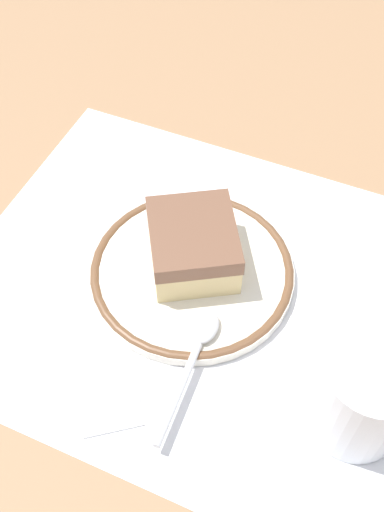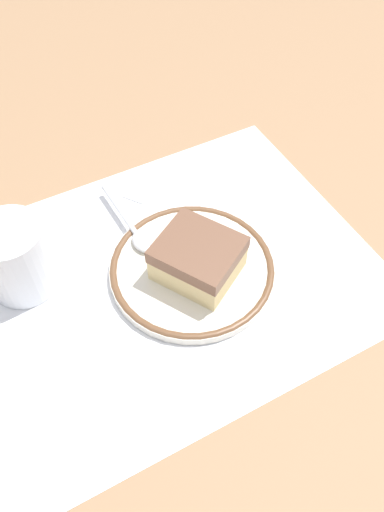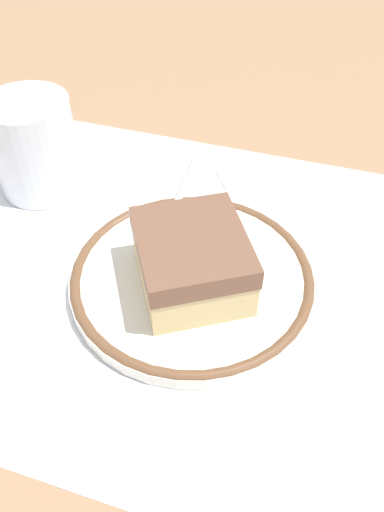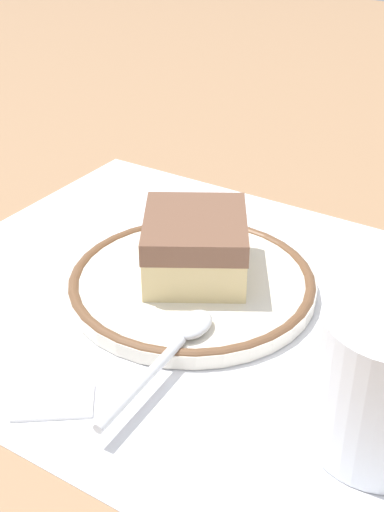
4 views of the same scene
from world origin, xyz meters
TOP-DOWN VIEW (x-y plane):
  - ground_plane at (0.00, 0.00)m, footprint 2.40×2.40m
  - placemat at (0.00, 0.00)m, footprint 0.48×0.37m
  - plate at (0.03, -0.01)m, footprint 0.19×0.19m
  - cake_slice at (0.03, -0.02)m, footprint 0.11×0.12m
  - spoon at (-0.01, 0.07)m, footprint 0.02×0.13m
  - cup at (-0.15, 0.07)m, footprint 0.08×0.08m
  - sugar_packet at (0.04, 0.14)m, footprint 0.06×0.05m

SIDE VIEW (x-z plane):
  - ground_plane at x=0.00m, z-range 0.00..0.00m
  - placemat at x=0.00m, z-range 0.00..0.00m
  - sugar_packet at x=0.04m, z-range 0.00..0.01m
  - plate at x=0.03m, z-range 0.00..0.01m
  - spoon at x=-0.01m, z-range 0.01..0.02m
  - cake_slice at x=0.03m, z-range 0.01..0.06m
  - cup at x=-0.15m, z-range 0.00..0.08m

